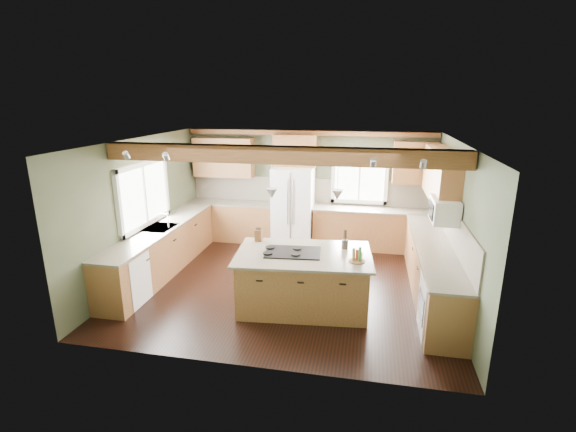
# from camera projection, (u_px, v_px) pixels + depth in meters

# --- Properties ---
(floor) EXTENTS (5.60, 5.60, 0.00)m
(floor) POSITION_uv_depth(u_px,v_px,m) (288.00, 283.00, 7.67)
(floor) COLOR black
(floor) RESTS_ON ground
(ceiling) EXTENTS (5.60, 5.60, 0.00)m
(ceiling) POSITION_uv_depth(u_px,v_px,m) (288.00, 141.00, 6.95)
(ceiling) COLOR silver
(ceiling) RESTS_ON wall_back
(wall_back) EXTENTS (5.60, 0.00, 5.60)m
(wall_back) POSITION_uv_depth(u_px,v_px,m) (309.00, 187.00, 9.67)
(wall_back) COLOR #414934
(wall_back) RESTS_ON ground
(wall_left) EXTENTS (0.00, 5.00, 5.00)m
(wall_left) POSITION_uv_depth(u_px,v_px,m) (142.00, 208.00, 7.83)
(wall_left) COLOR #414934
(wall_left) RESTS_ON ground
(wall_right) EXTENTS (0.00, 5.00, 5.00)m
(wall_right) POSITION_uv_depth(u_px,v_px,m) (456.00, 225.00, 6.79)
(wall_right) COLOR #414934
(wall_right) RESTS_ON ground
(ceiling_beam) EXTENTS (5.55, 0.26, 0.26)m
(ceiling_beam) POSITION_uv_depth(u_px,v_px,m) (278.00, 155.00, 6.26)
(ceiling_beam) COLOR #512B17
(ceiling_beam) RESTS_ON ceiling
(soffit_trim) EXTENTS (5.55, 0.20, 0.10)m
(soffit_trim) POSITION_uv_depth(u_px,v_px,m) (309.00, 133.00, 9.23)
(soffit_trim) COLOR #512B17
(soffit_trim) RESTS_ON ceiling
(backsplash_back) EXTENTS (5.58, 0.03, 0.58)m
(backsplash_back) POSITION_uv_depth(u_px,v_px,m) (309.00, 191.00, 9.68)
(backsplash_back) COLOR brown
(backsplash_back) RESTS_ON wall_back
(backsplash_right) EXTENTS (0.03, 3.70, 0.58)m
(backsplash_right) POSITION_uv_depth(u_px,v_px,m) (454.00, 229.00, 6.87)
(backsplash_right) COLOR brown
(backsplash_right) RESTS_ON wall_right
(base_cab_back_left) EXTENTS (2.02, 0.60, 0.88)m
(base_cab_back_left) POSITION_uv_depth(u_px,v_px,m) (233.00, 221.00, 9.96)
(base_cab_back_left) COLOR brown
(base_cab_back_left) RESTS_ON floor
(counter_back_left) EXTENTS (2.06, 0.64, 0.04)m
(counter_back_left) POSITION_uv_depth(u_px,v_px,m) (232.00, 203.00, 9.83)
(counter_back_left) COLOR #4C4338
(counter_back_left) RESTS_ON base_cab_back_left
(base_cab_back_right) EXTENTS (2.62, 0.60, 0.88)m
(base_cab_back_right) POSITION_uv_depth(u_px,v_px,m) (372.00, 230.00, 9.35)
(base_cab_back_right) COLOR brown
(base_cab_back_right) RESTS_ON floor
(counter_back_right) EXTENTS (2.66, 0.64, 0.04)m
(counter_back_right) POSITION_uv_depth(u_px,v_px,m) (373.00, 210.00, 9.22)
(counter_back_right) COLOR #4C4338
(counter_back_right) RESTS_ON base_cab_back_right
(base_cab_left) EXTENTS (0.60, 3.70, 0.88)m
(base_cab_left) POSITION_uv_depth(u_px,v_px,m) (162.00, 251.00, 8.06)
(base_cab_left) COLOR brown
(base_cab_left) RESTS_ON floor
(counter_left) EXTENTS (0.64, 3.74, 0.04)m
(counter_left) POSITION_uv_depth(u_px,v_px,m) (160.00, 228.00, 7.93)
(counter_left) COLOR #4C4338
(counter_left) RESTS_ON base_cab_left
(base_cab_right) EXTENTS (0.60, 3.70, 0.88)m
(base_cab_right) POSITION_uv_depth(u_px,v_px,m) (432.00, 271.00, 7.13)
(base_cab_right) COLOR brown
(base_cab_right) RESTS_ON floor
(counter_right) EXTENTS (0.64, 3.74, 0.04)m
(counter_right) POSITION_uv_depth(u_px,v_px,m) (434.00, 246.00, 7.01)
(counter_right) COLOR #4C4338
(counter_right) RESTS_ON base_cab_right
(upper_cab_back_left) EXTENTS (1.40, 0.35, 0.90)m
(upper_cab_back_left) POSITION_uv_depth(u_px,v_px,m) (224.00, 157.00, 9.69)
(upper_cab_back_left) COLOR brown
(upper_cab_back_left) RESTS_ON wall_back
(upper_cab_over_fridge) EXTENTS (0.96, 0.35, 0.70)m
(upper_cab_over_fridge) POSITION_uv_depth(u_px,v_px,m) (295.00, 151.00, 9.33)
(upper_cab_over_fridge) COLOR brown
(upper_cab_over_fridge) RESTS_ON wall_back
(upper_cab_right) EXTENTS (0.35, 2.20, 0.90)m
(upper_cab_right) POSITION_uv_depth(u_px,v_px,m) (441.00, 175.00, 7.49)
(upper_cab_right) COLOR brown
(upper_cab_right) RESTS_ON wall_right
(upper_cab_back_corner) EXTENTS (0.90, 0.35, 0.90)m
(upper_cab_back_corner) POSITION_uv_depth(u_px,v_px,m) (415.00, 163.00, 8.90)
(upper_cab_back_corner) COLOR brown
(upper_cab_back_corner) RESTS_ON wall_back
(window_left) EXTENTS (0.04, 1.60, 1.05)m
(window_left) POSITION_uv_depth(u_px,v_px,m) (143.00, 194.00, 7.81)
(window_left) COLOR white
(window_left) RESTS_ON wall_left
(window_back) EXTENTS (1.10, 0.04, 1.00)m
(window_back) POSITION_uv_depth(u_px,v_px,m) (360.00, 178.00, 9.37)
(window_back) COLOR white
(window_back) RESTS_ON wall_back
(sink) EXTENTS (0.50, 0.65, 0.03)m
(sink) POSITION_uv_depth(u_px,v_px,m) (160.00, 228.00, 7.93)
(sink) COLOR #262628
(sink) RESTS_ON counter_left
(faucet) EXTENTS (0.02, 0.02, 0.28)m
(faucet) POSITION_uv_depth(u_px,v_px,m) (168.00, 221.00, 7.86)
(faucet) COLOR #B2B2B7
(faucet) RESTS_ON sink
(dishwasher) EXTENTS (0.60, 0.60, 0.84)m
(dishwasher) POSITION_uv_depth(u_px,v_px,m) (125.00, 279.00, 6.84)
(dishwasher) COLOR white
(dishwasher) RESTS_ON floor
(oven) EXTENTS (0.60, 0.72, 0.84)m
(oven) POSITION_uv_depth(u_px,v_px,m) (443.00, 308.00, 5.91)
(oven) COLOR white
(oven) RESTS_ON floor
(microwave) EXTENTS (0.40, 0.70, 0.38)m
(microwave) POSITION_uv_depth(u_px,v_px,m) (444.00, 210.00, 6.72)
(microwave) COLOR white
(microwave) RESTS_ON wall_right
(pendant_left) EXTENTS (0.18, 0.18, 0.16)m
(pendant_left) POSITION_uv_depth(u_px,v_px,m) (272.00, 194.00, 6.40)
(pendant_left) COLOR #B2B2B7
(pendant_left) RESTS_ON ceiling
(pendant_right) EXTENTS (0.18, 0.18, 0.16)m
(pendant_right) POSITION_uv_depth(u_px,v_px,m) (337.00, 195.00, 6.30)
(pendant_right) COLOR #B2B2B7
(pendant_right) RESTS_ON ceiling
(refrigerator) EXTENTS (0.90, 0.74, 1.80)m
(refrigerator) POSITION_uv_depth(u_px,v_px,m) (293.00, 207.00, 9.48)
(refrigerator) COLOR white
(refrigerator) RESTS_ON floor
(island) EXTENTS (2.11, 1.41, 0.88)m
(island) POSITION_uv_depth(u_px,v_px,m) (303.00, 281.00, 6.75)
(island) COLOR brown
(island) RESTS_ON floor
(island_top) EXTENTS (2.25, 1.55, 0.04)m
(island_top) POSITION_uv_depth(u_px,v_px,m) (304.00, 254.00, 6.62)
(island_top) COLOR #4C4338
(island_top) RESTS_ON island
(cooktop) EXTENTS (0.92, 0.66, 0.02)m
(cooktop) POSITION_uv_depth(u_px,v_px,m) (293.00, 252.00, 6.63)
(cooktop) COLOR black
(cooktop) RESTS_ON island_top
(knife_block) EXTENTS (0.13, 0.10, 0.20)m
(knife_block) POSITION_uv_depth(u_px,v_px,m) (259.00, 236.00, 7.14)
(knife_block) COLOR brown
(knife_block) RESTS_ON island_top
(utensil_crock) EXTENTS (0.12, 0.12, 0.14)m
(utensil_crock) POSITION_uv_depth(u_px,v_px,m) (345.00, 244.00, 6.81)
(utensil_crock) COLOR #37312C
(utensil_crock) RESTS_ON island_top
(bottle_tray) EXTENTS (0.26, 0.26, 0.23)m
(bottle_tray) POSITION_uv_depth(u_px,v_px,m) (357.00, 254.00, 6.25)
(bottle_tray) COLOR brown
(bottle_tray) RESTS_ON island_top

